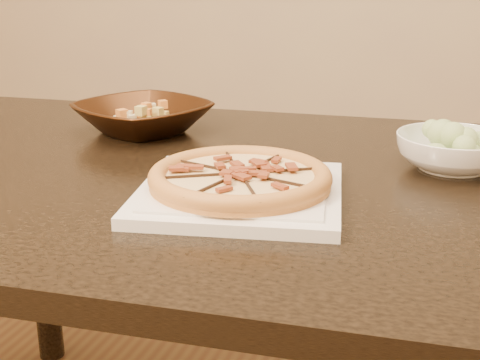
{
  "coord_description": "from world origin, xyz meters",
  "views": [
    {
      "loc": [
        0.41,
        -0.98,
        1.09
      ],
      "look_at": [
        0.11,
        -0.08,
        0.78
      ],
      "focal_mm": 50.0,
      "sensor_mm": 36.0,
      "label": 1
    }
  ],
  "objects": [
    {
      "name": "bronze_bowl",
      "position": [
        -0.22,
        0.24,
        0.78
      ],
      "size": [
        0.34,
        0.34,
        0.06
      ],
      "primitive_type": "imported",
      "rotation": [
        0.0,
        0.0,
        -0.44
      ],
      "color": "#3E2211",
      "rests_on": "dining_table"
    },
    {
      "name": "plate",
      "position": [
        0.11,
        -0.08,
        0.76
      ],
      "size": [
        0.35,
        0.35,
        0.02
      ],
      "color": "white",
      "rests_on": "dining_table"
    },
    {
      "name": "pizza",
      "position": [
        0.11,
        -0.08,
        0.78
      ],
      "size": [
        0.28,
        0.28,
        0.03
      ],
      "color": "#AE7F43",
      "rests_on": "plate"
    },
    {
      "name": "salad_bowl",
      "position": [
        0.4,
        0.18,
        0.78
      ],
      "size": [
        0.26,
        0.26,
        0.06
      ],
      "primitive_type": "imported",
      "rotation": [
        0.0,
        0.0,
        0.42
      ],
      "color": "white",
      "rests_on": "dining_table"
    },
    {
      "name": "dining_table",
      "position": [
        0.01,
        0.05,
        0.66
      ],
      "size": [
        1.54,
        1.05,
        0.75
      ],
      "color": "black",
      "rests_on": "floor"
    },
    {
      "name": "salad",
      "position": [
        0.4,
        0.18,
        0.83
      ],
      "size": [
        0.1,
        0.1,
        0.04
      ],
      "color": "#BFCF87",
      "rests_on": "salad_bowl"
    },
    {
      "name": "mixed_dish",
      "position": [
        -0.22,
        0.24,
        0.83
      ],
      "size": [
        0.13,
        0.11,
        0.03
      ],
      "color": "#C7B789",
      "rests_on": "bronze_bowl"
    }
  ]
}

